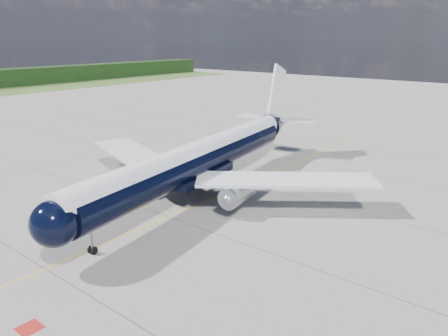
{
  "coord_description": "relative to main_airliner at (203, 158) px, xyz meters",
  "views": [
    {
      "loc": [
        33.86,
        -21.61,
        19.62
      ],
      "look_at": [
        1.16,
        18.61,
        4.0
      ],
      "focal_mm": 35.0,
      "sensor_mm": 36.0,
      "label": 1
    }
  ],
  "objects": [
    {
      "name": "ground",
      "position": [
        2.28,
        11.5,
        -4.78
      ],
      "size": [
        320.0,
        320.0,
        0.0
      ],
      "primitive_type": "plane",
      "color": "gray",
      "rests_on": "ground"
    },
    {
      "name": "taxiway_centerline",
      "position": [
        2.28,
        6.5,
        -4.78
      ],
      "size": [
        0.16,
        160.0,
        0.01
      ],
      "primitive_type": "cube",
      "color": "#FFB10D",
      "rests_on": "ground"
    },
    {
      "name": "main_airliner",
      "position": [
        0.0,
        0.0,
        0.0
      ],
      "size": [
        43.24,
        53.14,
        15.4
      ],
      "rotation": [
        0.0,
        0.0,
        0.16
      ],
      "color": "black",
      "rests_on": "ground"
    },
    {
      "name": "red_marking",
      "position": [
        9.08,
        -28.5,
        -4.78
      ],
      "size": [
        1.6,
        1.6,
        0.01
      ],
      "primitive_type": "cube",
      "color": "maroon",
      "rests_on": "ground"
    }
  ]
}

